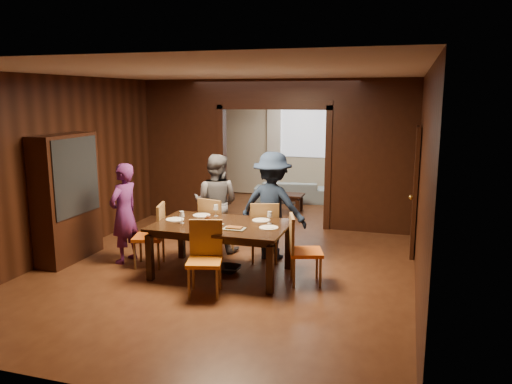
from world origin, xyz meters
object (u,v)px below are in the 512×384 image
(chair_left, at_px, (149,235))
(sofa, at_px, (290,191))
(chair_far_r, at_px, (264,231))
(chair_near, at_px, (204,260))
(dining_table, at_px, (221,249))
(person_purple, at_px, (124,213))
(hutch, at_px, (67,198))
(person_navy, at_px, (273,206))
(coffee_table, at_px, (285,203))
(person_grey, at_px, (216,203))
(chair_right, at_px, (306,250))
(chair_far_l, at_px, (217,226))

(chair_left, bearing_deg, sofa, 153.56)
(sofa, relative_size, chair_far_r, 1.78)
(chair_far_r, bearing_deg, chair_near, 58.90)
(chair_left, bearing_deg, dining_table, 72.97)
(person_purple, relative_size, chair_left, 1.61)
(chair_near, relative_size, hutch, 0.48)
(chair_near, bearing_deg, person_navy, 60.22)
(dining_table, distance_m, chair_left, 1.20)
(coffee_table, bearing_deg, chair_near, -88.45)
(chair_near, bearing_deg, person_grey, 91.72)
(coffee_table, xyz_separation_m, chair_near, (0.14, -5.00, 0.28))
(chair_far_r, bearing_deg, dining_table, 42.91)
(chair_left, bearing_deg, coffee_table, 149.17)
(hutch, bearing_deg, person_grey, 28.46)
(chair_far_r, bearing_deg, person_grey, -35.06)
(dining_table, relative_size, chair_far_r, 1.98)
(sofa, height_order, chair_near, chair_near)
(chair_far_r, relative_size, hutch, 0.48)
(coffee_table, bearing_deg, sofa, 97.31)
(chair_right, bearing_deg, chair_far_r, 29.55)
(chair_far_l, bearing_deg, person_purple, 43.66)
(person_navy, xyz_separation_m, hutch, (-3.08, -1.01, 0.14))
(chair_left, relative_size, chair_far_l, 1.00)
(person_navy, xyz_separation_m, chair_far_l, (-0.90, -0.13, -0.37))
(sofa, bearing_deg, chair_near, 84.42)
(sofa, xyz_separation_m, chair_far_r, (0.63, -4.51, 0.23))
(coffee_table, xyz_separation_m, hutch, (-2.49, -4.28, 0.80))
(dining_table, height_order, chair_left, chair_left)
(person_grey, height_order, chair_left, person_grey)
(person_grey, xyz_separation_m, chair_far_r, (0.92, -0.28, -0.33))
(person_grey, height_order, chair_far_l, person_grey)
(person_purple, relative_size, chair_far_l, 1.61)
(chair_left, height_order, hutch, hutch)
(dining_table, bearing_deg, chair_right, 0.28)
(dining_table, bearing_deg, chair_near, -84.97)
(hutch, bearing_deg, dining_table, 1.53)
(chair_right, height_order, chair_far_r, same)
(person_navy, distance_m, chair_right, 1.25)
(person_purple, distance_m, person_navy, 2.32)
(chair_near, bearing_deg, dining_table, 79.74)
(chair_near, height_order, hutch, hutch)
(coffee_table, xyz_separation_m, chair_right, (1.32, -4.21, 0.28))
(sofa, relative_size, hutch, 0.87)
(person_navy, height_order, sofa, person_navy)
(sofa, distance_m, chair_near, 6.08)
(person_navy, xyz_separation_m, chair_far_r, (-0.09, -0.17, -0.37))
(person_navy, relative_size, chair_far_l, 1.77)
(dining_table, relative_size, coffee_table, 2.40)
(hutch, bearing_deg, person_purple, 9.77)
(sofa, xyz_separation_m, hutch, (-2.36, -5.35, 0.75))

